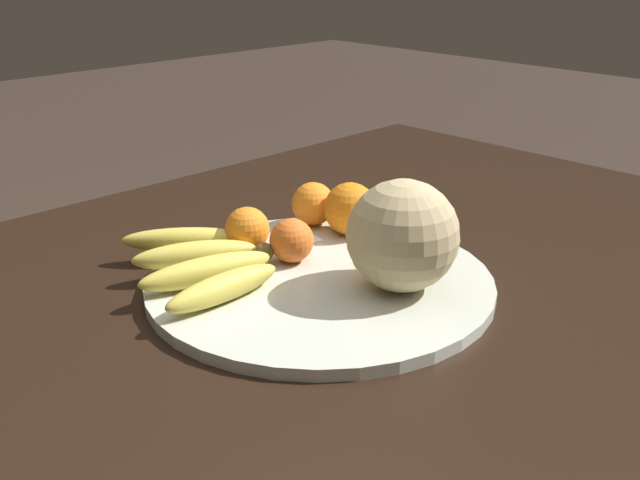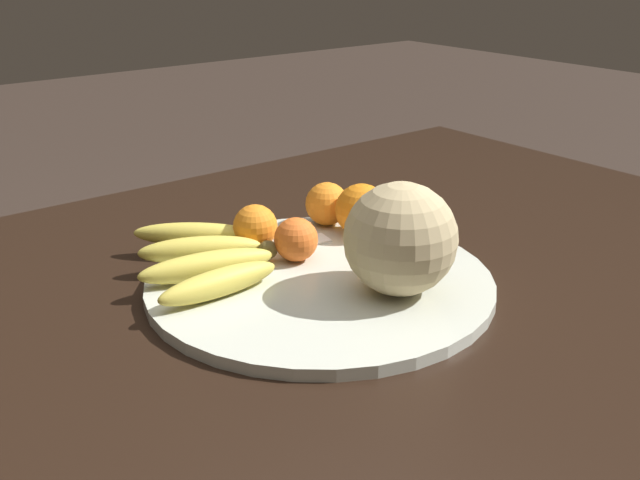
{
  "view_description": "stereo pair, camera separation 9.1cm",
  "coord_description": "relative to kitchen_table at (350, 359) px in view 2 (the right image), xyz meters",
  "views": [
    {
      "loc": [
        -0.6,
        -0.56,
        1.14
      ],
      "look_at": [
        -0.01,
        0.05,
        0.8
      ],
      "focal_mm": 42.0,
      "sensor_mm": 36.0,
      "label": 1
    },
    {
      "loc": [
        -0.53,
        -0.62,
        1.14
      ],
      "look_at": [
        -0.01,
        0.05,
        0.8
      ],
      "focal_mm": 42.0,
      "sensor_mm": 36.0,
      "label": 2
    }
  ],
  "objects": [
    {
      "name": "kitchen_table",
      "position": [
        0.0,
        0.0,
        0.0
      ],
      "size": [
        1.5,
        1.13,
        0.74
      ],
      "color": "black",
      "rests_on": "ground_plane"
    },
    {
      "name": "fruit_bowl",
      "position": [
        -0.01,
        0.05,
        0.09
      ],
      "size": [
        0.43,
        0.43,
        0.02
      ],
      "color": "beige",
      "rests_on": "kitchen_table"
    },
    {
      "name": "melon",
      "position": [
        0.04,
        -0.04,
        0.16
      ],
      "size": [
        0.13,
        0.13,
        0.13
      ],
      "color": "tan",
      "rests_on": "fruit_bowl"
    },
    {
      "name": "banana_bunch",
      "position": [
        -0.11,
        0.16,
        0.11
      ],
      "size": [
        0.21,
        0.24,
        0.04
      ],
      "rotation": [
        0.0,
        0.0,
        9.07
      ],
      "color": "brown",
      "rests_on": "fruit_bowl"
    },
    {
      "name": "orange_front_left",
      "position": [
        0.11,
        0.19,
        0.13
      ],
      "size": [
        0.06,
        0.06,
        0.06
      ],
      "color": "orange",
      "rests_on": "fruit_bowl"
    },
    {
      "name": "orange_front_right",
      "position": [
        -0.0,
        0.11,
        0.13
      ],
      "size": [
        0.06,
        0.06,
        0.06
      ],
      "color": "orange",
      "rests_on": "fruit_bowl"
    },
    {
      "name": "orange_mid_center",
      "position": [
        -0.02,
        0.18,
        0.13
      ],
      "size": [
        0.06,
        0.06,
        0.06
      ],
      "color": "orange",
      "rests_on": "fruit_bowl"
    },
    {
      "name": "orange_back_left",
      "position": [
        0.13,
        0.13,
        0.13
      ],
      "size": [
        0.07,
        0.07,
        0.07
      ],
      "color": "orange",
      "rests_on": "fruit_bowl"
    },
    {
      "name": "produce_tag",
      "position": [
        0.04,
        0.15,
        0.1
      ],
      "size": [
        0.08,
        0.04,
        0.0
      ],
      "rotation": [
        0.0,
        0.0,
        -0.17
      ],
      "color": "white",
      "rests_on": "fruit_bowl"
    }
  ]
}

